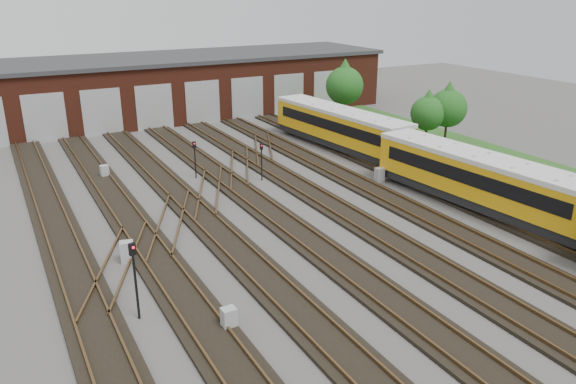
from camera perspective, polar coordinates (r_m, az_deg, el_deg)
name	(u,v)px	position (r m, az deg, el deg)	size (l,w,h in m)	color
ground	(383,265)	(29.17, 9.64, -7.28)	(120.00, 120.00, 0.00)	#423F3D
track_network	(374,259)	(29.43, 8.69, -6.72)	(30.40, 70.00, 0.33)	black
maintenance_shed	(156,87)	(63.11, -13.22, 10.39)	(51.00, 12.50, 6.35)	#582316
grass_verge	(496,162)	(48.35, 20.35, 2.91)	(8.00, 55.00, 0.05)	#1F4E1A
metro_train	(480,179)	(37.09, 18.97, 1.22)	(4.18, 47.63, 3.19)	black
signal_mast_0	(135,272)	(24.19, -15.32, -7.80)	(0.30, 0.28, 3.53)	black
signal_mast_1	(262,157)	(40.48, -2.70, 3.58)	(0.25, 0.24, 2.78)	black
signal_mast_2	(195,155)	(41.54, -9.45, 3.77)	(0.25, 0.23, 2.78)	black
signal_mast_3	(411,153)	(40.98, 12.44, 3.89)	(0.28, 0.27, 3.38)	black
relay_cabinet_0	(127,252)	(29.94, -16.03, -5.86)	(0.68, 0.56, 1.13)	#A7A9AD
relay_cabinet_1	(105,172)	(43.56, -18.13, 1.99)	(0.57, 0.48, 0.96)	#A7A9AD
relay_cabinet_2	(229,319)	(23.68, -6.02, -12.69)	(0.59, 0.49, 0.98)	#A7A9AD
relay_cabinet_3	(380,175)	(41.08, 9.28, 1.74)	(0.62, 0.52, 1.04)	#A7A9AD
relay_cabinet_4	(358,152)	(46.52, 7.11, 4.06)	(0.65, 0.54, 1.09)	#A7A9AD
tree_0	(345,81)	(59.32, 5.78, 11.14)	(3.90, 3.90, 6.46)	#382219
tree_1	(428,109)	(51.17, 14.04, 8.16)	(3.02, 3.02, 5.00)	#382219
tree_2	(448,104)	(52.14, 15.97, 8.62)	(3.37, 3.37, 5.58)	#382219
bush_1	(488,154)	(47.49, 19.61, 3.70)	(1.62, 1.62, 1.62)	#1A4E16
bush_2	(328,103)	(66.64, 4.11, 9.05)	(1.13, 1.13, 1.13)	#1A4E16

